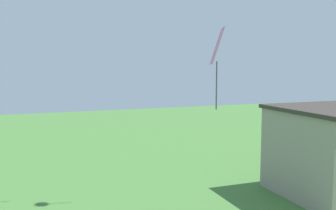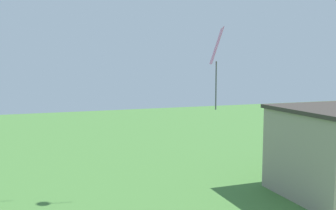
# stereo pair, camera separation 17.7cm
# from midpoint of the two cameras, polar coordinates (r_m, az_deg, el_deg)

# --- Properties ---
(kite_pink_diamond) EXTENTS (0.75, 1.04, 2.87)m
(kite_pink_diamond) POSITION_cam_midpoint_polar(r_m,az_deg,el_deg) (13.31, 7.09, 8.06)
(kite_pink_diamond) COLOR pink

